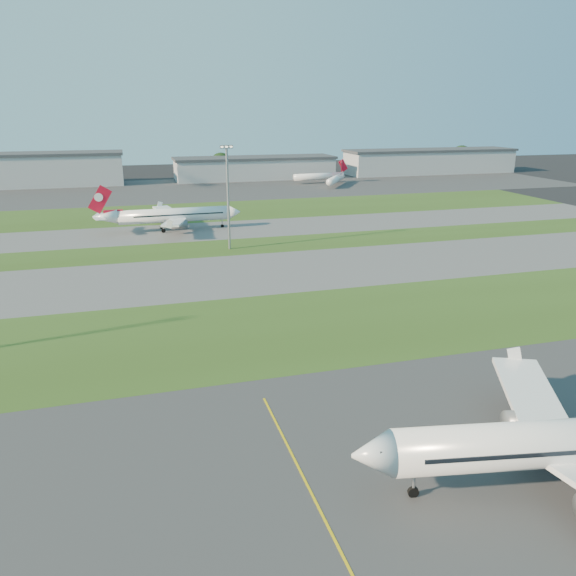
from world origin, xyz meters
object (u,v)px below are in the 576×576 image
object	(u,v)px
mini_jet_far	(319,176)
mini_jet_near	(336,179)
airliner_parked	(576,443)
light_mast_centre	(228,191)
airliner_taxiing	(174,216)

from	to	relation	value
mini_jet_far	mini_jet_near	bearing A→B (deg)	-77.50
airliner_parked	light_mast_centre	size ratio (longest dim) A/B	1.63
airliner_parked	mini_jet_near	bearing A→B (deg)	85.18
airliner_taxiing	mini_jet_far	size ratio (longest dim) A/B	1.40
airliner_taxiing	light_mast_centre	bearing A→B (deg)	111.68
airliner_parked	mini_jet_far	world-z (taller)	airliner_parked
airliner_taxiing	light_mast_centre	xyz separation A→B (m)	(11.45, -27.79, 10.43)
airliner_parked	light_mast_centre	xyz separation A→B (m)	(-13.79, 102.24, 10.17)
airliner_parked	mini_jet_far	distance (m)	229.88
mini_jet_near	mini_jet_far	world-z (taller)	same
airliner_parked	mini_jet_far	bearing A→B (deg)	86.91
mini_jet_near	airliner_taxiing	bearing A→B (deg)	168.13
airliner_taxiing	mini_jet_far	distance (m)	121.75
mini_jet_far	light_mast_centre	bearing A→B (deg)	-124.74
airliner_parked	mini_jet_near	distance (m)	219.33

